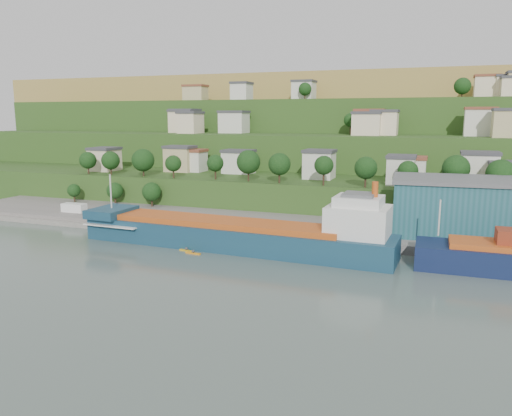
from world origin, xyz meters
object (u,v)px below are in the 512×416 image
at_px(warehouse, 463,206).
at_px(caravan, 74,209).
at_px(kayak_orange, 193,253).
at_px(cargo_ship_near, 242,236).

xyz_separation_m(warehouse, caravan, (-101.04, -8.06, -5.64)).
distance_m(warehouse, kayak_orange, 61.20).
distance_m(warehouse, caravan, 101.51).
relative_size(warehouse, kayak_orange, 9.07).
relative_size(cargo_ship_near, caravan, 10.33).
relative_size(warehouse, caravan, 4.69).
bearing_deg(caravan, warehouse, 3.87).
height_order(cargo_ship_near, kayak_orange, cargo_ship_near).
bearing_deg(cargo_ship_near, kayak_orange, -136.83).
relative_size(caravan, kayak_orange, 1.93).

